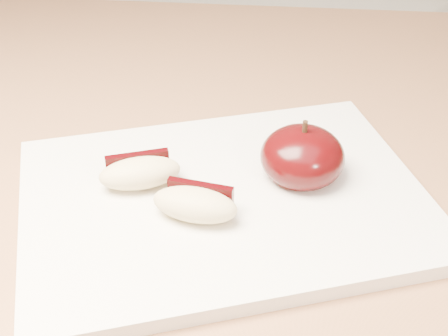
{
  "coord_description": "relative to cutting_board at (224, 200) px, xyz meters",
  "views": [
    {
      "loc": [
        -0.04,
        -0.03,
        1.22
      ],
      "look_at": [
        -0.08,
        0.37,
        0.94
      ],
      "focal_mm": 50.0,
      "sensor_mm": 36.0,
      "label": 1
    }
  ],
  "objects": [
    {
      "name": "apple_half",
      "position": [
        0.06,
        0.03,
        0.02
      ],
      "size": [
        0.09,
        0.09,
        0.06
      ],
      "rotation": [
        0.0,
        0.0,
        -0.4
      ],
      "color": "black",
      "rests_on": "cutting_board"
    },
    {
      "name": "cutting_board",
      "position": [
        0.0,
        0.0,
        0.0
      ],
      "size": [
        0.38,
        0.33,
        0.01
      ],
      "primitive_type": "cube",
      "rotation": [
        0.0,
        0.0,
        0.34
      ],
      "color": "white",
      "rests_on": "island_counter"
    },
    {
      "name": "back_cabinet",
      "position": [
        0.08,
        0.83,
        -0.44
      ],
      "size": [
        2.4,
        0.62,
        0.94
      ],
      "color": "silver",
      "rests_on": "ground"
    },
    {
      "name": "apple_wedge_a",
      "position": [
        -0.07,
        0.01,
        0.02
      ],
      "size": [
        0.07,
        0.05,
        0.02
      ],
      "rotation": [
        0.0,
        0.0,
        0.35
      ],
      "color": "beige",
      "rests_on": "cutting_board"
    },
    {
      "name": "apple_wedge_b",
      "position": [
        -0.02,
        -0.03,
        0.02
      ],
      "size": [
        0.07,
        0.04,
        0.02
      ],
      "rotation": [
        0.0,
        0.0,
        -0.18
      ],
      "color": "beige",
      "rests_on": "cutting_board"
    }
  ]
}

